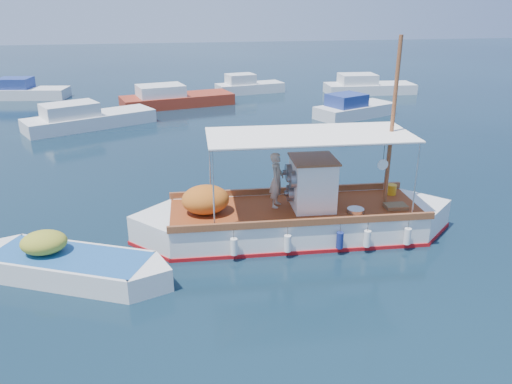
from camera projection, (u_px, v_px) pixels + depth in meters
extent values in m
plane|color=black|center=(287.00, 239.00, 16.46)|extent=(160.00, 160.00, 0.00)
cube|color=white|center=(295.00, 225.00, 16.60)|extent=(8.28, 3.13, 1.20)
cube|color=white|center=(171.00, 231.00, 16.11)|extent=(2.72, 2.72, 1.20)
cube|color=white|center=(412.00, 218.00, 17.09)|extent=(2.72, 2.72, 1.20)
cube|color=#A61014|center=(295.00, 234.00, 16.73)|extent=(8.39, 3.22, 0.20)
cube|color=maroon|center=(295.00, 209.00, 16.39)|extent=(8.27, 2.91, 0.07)
cube|color=brown|center=(288.00, 190.00, 17.61)|extent=(8.25, 0.53, 0.22)
cube|color=brown|center=(305.00, 222.00, 15.08)|extent=(8.25, 0.53, 0.22)
cube|color=white|center=(313.00, 184.00, 16.16)|extent=(1.37, 1.48, 1.63)
cube|color=brown|center=(314.00, 159.00, 15.85)|extent=(1.49, 1.59, 0.07)
cylinder|color=slate|center=(294.00, 179.00, 15.63)|extent=(0.27, 0.55, 0.54)
cylinder|color=slate|center=(289.00, 172.00, 16.27)|extent=(0.27, 0.55, 0.54)
cylinder|color=slate|center=(291.00, 193.00, 16.17)|extent=(0.27, 0.55, 0.54)
cylinder|color=brown|center=(392.00, 124.00, 15.77)|extent=(0.14, 0.14, 5.43)
cylinder|color=brown|center=(365.00, 139.00, 15.82)|extent=(1.96, 0.19, 0.09)
cylinder|color=silver|center=(210.00, 165.00, 16.72)|extent=(0.05, 0.05, 2.44)
cylinder|color=silver|center=(213.00, 190.00, 14.51)|extent=(0.05, 0.05, 2.44)
cylinder|color=silver|center=(387.00, 158.00, 17.47)|extent=(0.05, 0.05, 2.44)
cylinder|color=silver|center=(416.00, 181.00, 15.26)|extent=(0.05, 0.05, 2.44)
cube|color=white|center=(310.00, 135.00, 15.54)|extent=(6.54, 2.93, 0.04)
ellipsoid|color=#BD5D1B|center=(205.00, 200.00, 15.87)|extent=(1.59, 1.37, 0.91)
cube|color=orange|center=(333.00, 193.00, 17.03)|extent=(0.28, 0.21, 0.43)
cylinder|color=orange|center=(392.00, 190.00, 17.45)|extent=(0.34, 0.34, 0.37)
cube|color=brown|center=(396.00, 206.00, 16.35)|extent=(0.73, 0.52, 0.13)
cylinder|color=#B2B2B2|center=(356.00, 211.00, 16.03)|extent=(0.57, 0.57, 0.13)
cylinder|color=white|center=(383.00, 165.00, 14.98)|extent=(0.33, 0.05, 0.33)
cylinder|color=white|center=(234.00, 247.00, 14.89)|extent=(0.23, 0.23, 0.52)
cylinder|color=navy|center=(340.00, 240.00, 15.29)|extent=(0.23, 0.23, 0.52)
cylinder|color=white|center=(407.00, 236.00, 15.55)|extent=(0.23, 0.23, 0.52)
imported|color=#AFA391|center=(277.00, 180.00, 16.20)|extent=(0.68, 0.79, 1.83)
cube|color=white|center=(72.00, 269.00, 14.12)|extent=(4.79, 3.46, 0.87)
cube|color=white|center=(5.00, 260.00, 14.64)|extent=(1.58, 1.58, 0.87)
cube|color=white|center=(144.00, 280.00, 13.61)|extent=(1.58, 1.58, 0.87)
cube|color=#205596|center=(70.00, 256.00, 13.97)|extent=(4.71, 3.28, 0.05)
ellipsoid|color=#A3A22E|center=(44.00, 242.00, 14.03)|extent=(1.60, 1.49, 0.64)
cube|color=silver|center=(91.00, 122.00, 30.74)|extent=(7.98, 5.59, 1.00)
cube|color=silver|center=(70.00, 110.00, 29.77)|extent=(3.67, 3.20, 0.80)
cube|color=maroon|center=(178.00, 102.00, 36.85)|extent=(8.50, 4.66, 1.00)
cube|color=silver|center=(161.00, 91.00, 36.06)|extent=(3.70, 3.09, 0.80)
cube|color=silver|center=(355.00, 112.00, 33.42)|extent=(6.02, 4.28, 1.00)
cube|color=navy|center=(347.00, 100.00, 32.65)|extent=(2.81, 2.62, 0.80)
cube|color=silver|center=(369.00, 90.00, 41.76)|extent=(7.44, 3.00, 1.00)
cube|color=silver|center=(358.00, 79.00, 41.31)|extent=(3.04, 2.37, 0.80)
cube|color=silver|center=(28.00, 94.00, 39.63)|extent=(6.34, 3.21, 1.00)
cube|color=navy|center=(15.00, 83.00, 39.28)|extent=(2.70, 2.31, 0.80)
cube|color=silver|center=(250.00, 89.00, 41.94)|extent=(5.87, 3.13, 1.00)
cube|color=silver|center=(241.00, 79.00, 41.32)|extent=(2.54, 2.13, 0.80)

